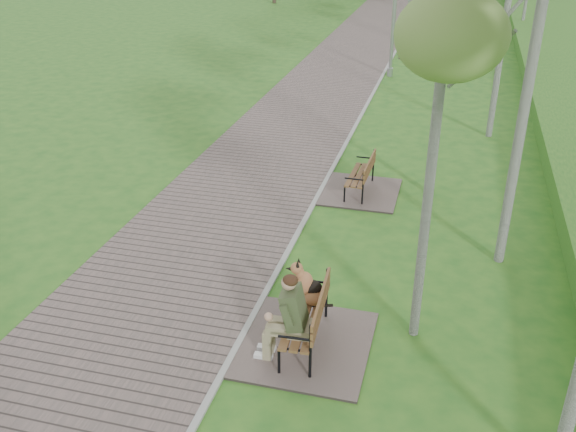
% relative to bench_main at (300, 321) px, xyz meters
% --- Properties ---
extents(walkway, '(3.50, 67.00, 0.04)m').
position_rel_bench_main_xyz_m(walkway, '(-2.65, 18.48, -0.45)').
color(walkway, '#61544F').
rests_on(walkway, ground).
extents(kerb, '(0.10, 67.00, 0.05)m').
position_rel_bench_main_xyz_m(kerb, '(-0.90, 18.48, -0.44)').
color(kerb, '#999993').
rests_on(kerb, ground).
extents(bench_main, '(1.90, 2.11, 1.65)m').
position_rel_bench_main_xyz_m(bench_main, '(0.00, 0.00, 0.00)').
color(bench_main, '#61544F').
rests_on(bench_main, ground).
extents(bench_second, '(1.70, 1.89, 1.04)m').
position_rel_bench_main_xyz_m(bench_second, '(-0.04, 5.78, -0.27)').
color(bench_second, '#61544F').
rests_on(bench_second, ground).
extents(bench_third, '(1.60, 1.78, 0.98)m').
position_rel_bench_main_xyz_m(bench_third, '(0.13, 20.34, -0.29)').
color(bench_third, '#61544F').
rests_on(bench_third, ground).
extents(bench_far, '(1.66, 1.84, 1.02)m').
position_rel_bench_main_xyz_m(bench_far, '(-0.26, 30.10, -0.28)').
color(bench_far, '#61544F').
rests_on(bench_far, ground).
extents(lamp_post_second, '(0.21, 0.21, 5.48)m').
position_rel_bench_main_xyz_m(lamp_post_second, '(-0.64, 16.52, 2.09)').
color(lamp_post_second, '#9C9FA4').
rests_on(lamp_post_second, ground).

